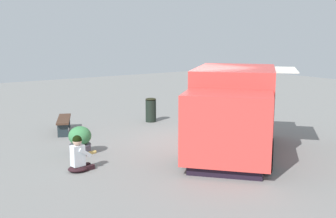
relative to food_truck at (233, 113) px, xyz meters
name	(u,v)px	position (x,y,z in m)	size (l,w,h in m)	color
ground_plane	(196,143)	(-0.25, 1.31, -1.14)	(40.00, 40.00, 0.00)	gray
food_truck	(233,113)	(0.00, 0.00, 0.00)	(4.89, 4.70, 2.37)	#E8433D
person_customer	(79,157)	(-4.28, 0.89, -0.78)	(0.80, 0.51, 0.91)	black
planter_flowering_near	(80,140)	(-3.69, 2.22, -0.73)	(0.63, 0.63, 0.80)	#4E4C58
plaza_bench	(64,122)	(-3.14, 4.98, -0.77)	(1.05, 1.70, 0.49)	#483023
trash_bin	(151,110)	(0.24, 4.74, -0.67)	(0.41, 0.41, 0.92)	black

